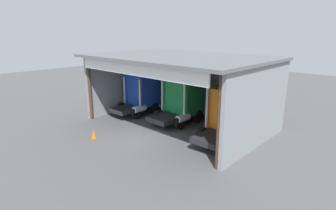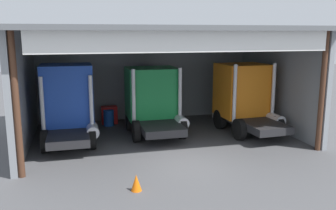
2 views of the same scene
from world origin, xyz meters
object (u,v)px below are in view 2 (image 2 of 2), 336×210
Objects in this scene: oil_drum at (109,118)px; truck_blue_left_bay at (68,103)px; traffic_cone at (136,183)px; truck_green_yard_outside at (153,99)px; tool_cart at (109,115)px; truck_orange_center_left_bay at (245,96)px.

truck_blue_left_bay is at bearing -128.03° from oil_drum.
truck_blue_left_bay is at bearing 109.16° from traffic_cone.
truck_blue_left_bay is 6.84m from traffic_cone.
truck_green_yard_outside is 3.56m from tool_cart.
truck_orange_center_left_bay is (9.07, -0.12, -0.07)m from truck_blue_left_bay.
truck_orange_center_left_bay reaches higher than tool_cart.
truck_orange_center_left_bay is 8.52× the size of traffic_cone.
oil_drum is (2.12, 2.71, -1.48)m from truck_blue_left_bay.
truck_blue_left_bay is at bearing -124.20° from tool_cart.
oil_drum is 0.89× the size of tool_cart.
tool_cart is 9.51m from traffic_cone.
truck_orange_center_left_bay is at bearing -26.06° from tool_cart.
truck_orange_center_left_bay is at bearing -22.14° from oil_drum.
truck_green_yard_outside is at bearing 73.21° from traffic_cone.
truck_orange_center_left_bay is (4.80, -0.78, 0.06)m from truck_green_yard_outside.
truck_orange_center_left_bay is at bearing -0.54° from truck_blue_left_bay.
traffic_cone is (-6.89, -6.15, -1.58)m from truck_orange_center_left_bay.
truck_green_yard_outside is 0.96× the size of truck_orange_center_left_bay.
truck_green_yard_outside is 7.39m from traffic_cone.
truck_blue_left_bay reaches higher than truck_orange_center_left_bay.
tool_cart is at bearing 151.20° from truck_orange_center_left_bay.
oil_drum is (-6.95, 2.83, -1.41)m from truck_orange_center_left_bay.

